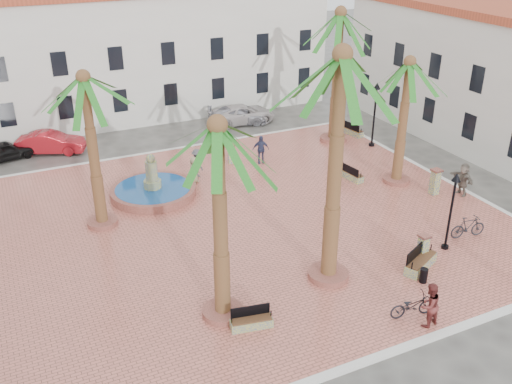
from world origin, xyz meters
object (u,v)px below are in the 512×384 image
palm_sw (218,150)px  car_red (51,143)px  bench_s (251,322)px  pedestrian_fountain_a (194,170)px  pedestrian_north (197,163)px  car_silver (237,115)px  pedestrian_east (463,179)px  bollard_se (423,248)px  palm_s (341,82)px  fountain (153,190)px  bench_se (420,262)px  bicycle_b (468,227)px  bollard_n (231,153)px  litter_bin (424,275)px  bollard_e (435,181)px  bench_ne (352,131)px  car_black (5,151)px  bench_e (351,175)px  palm_nw (85,95)px  bicycle_a (412,306)px  palm_ne (340,28)px  cyclist_b (429,305)px  car_white (243,114)px  pedestrian_fountain_b (261,149)px  lamppost_e (375,104)px  palm_e (408,77)px  lamppost_s (453,198)px

palm_sw → car_red: size_ratio=1.87×
bench_s → pedestrian_fountain_a: pedestrian_fountain_a is taller
pedestrian_north → pedestrian_fountain_a: bearing=139.2°
car_silver → pedestrian_east: bearing=-138.5°
bollard_se → palm_s: bearing=171.2°
fountain → bench_se: (8.46, -12.05, -0.03)m
bicycle_b → pedestrian_east: size_ratio=0.99×
bollard_n → litter_bin: bollard_n is taller
bollard_e → bench_ne: bearing=82.5°
fountain → car_black: 11.62m
bench_e → pedestrian_north: (-7.96, 4.22, 0.60)m
palm_sw → car_red: bearing=100.0°
bench_se → litter_bin: size_ratio=3.25×
bench_ne → litter_bin: bench_ne is taller
bench_s → bench_e: size_ratio=0.97×
bench_e → palm_nw: bearing=79.1°
bicycle_a → palm_ne: bearing=-13.8°
bollard_se → bollard_e: 7.24m
cyclist_b → car_silver: (3.05, 24.64, -0.42)m
car_white → fountain: bearing=136.4°
bicycle_b → car_white: car_white is taller
litter_bin → bicycle_b: bicycle_b is taller
bench_e → pedestrian_fountain_a: 9.14m
bollard_se → pedestrian_fountain_b: bearing=96.8°
lamppost_e → car_red: lamppost_e is taller
fountain → bollard_n: (5.65, 2.34, 0.31)m
car_silver → bollard_se: bearing=-159.6°
palm_s → bollard_n: size_ratio=7.95×
cyclist_b → bench_e: bearing=-120.1°
bench_s → cyclist_b: bearing=-13.5°
bench_e → bollard_n: (-5.40, 5.19, 0.39)m
pedestrian_fountain_b → car_silver: 8.07m
bollard_se → bollard_e: bearing=44.8°
bench_s → palm_e: bearing=42.7°
lamppost_s → bicycle_a: 6.07m
bicycle_a → pedestrian_east: size_ratio=1.00×
pedestrian_north → lamppost_s: bearing=-157.5°
pedestrian_east → car_silver: pedestrian_east is taller
bollard_n → bollard_e: size_ratio=0.84×
car_black → car_white: car_white is taller
pedestrian_fountain_b → pedestrian_fountain_a: bearing=-151.4°
palm_sw → car_black: 22.52m
bench_se → litter_bin: bearing=-147.9°
palm_sw → bench_se: bearing=-4.6°
lamppost_e → bollard_e: 7.94m
bollard_n → lamppost_e: bearing=-7.5°
bench_ne → lamppost_e: lamppost_e is taller
palm_s → bollard_e: size_ratio=6.72×
bench_e → pedestrian_fountain_b: pedestrian_fountain_b is taller
litter_bin → palm_s: bearing=149.3°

